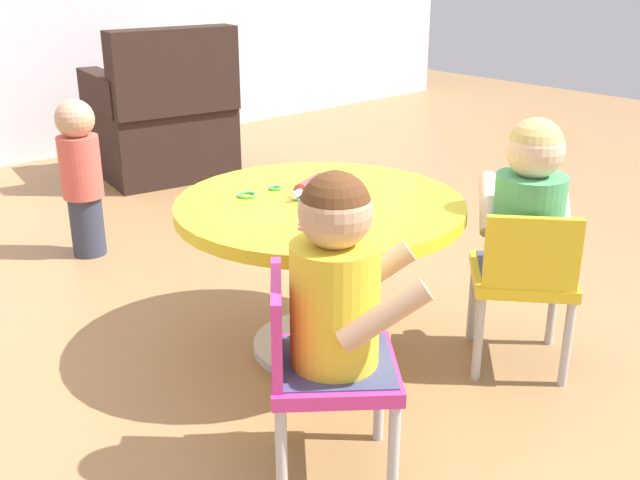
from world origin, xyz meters
The scene contains 15 objects.
ground_plane centered at (0.00, 0.00, 0.00)m, with size 10.00×10.00×0.00m, color #9E7247.
craft_table centered at (0.00, 0.00, 0.39)m, with size 0.90×0.90×0.52m.
child_chair_left centered at (-0.42, -0.47, 0.31)m, with size 0.42×0.42×0.54m.
seated_child_left centered at (-0.39, -0.49, 0.53)m, with size 0.44×0.43×0.51m.
child_chair_right centered at (0.38, -0.50, 0.31)m, with size 0.42×0.42×0.54m.
seated_child_right centered at (0.41, -0.47, 0.53)m, with size 0.44×0.43×0.51m.
armchair_dark centered at (0.72, 2.15, 0.31)m, with size 0.81×0.83×0.85m.
toddler_standing centered at (-0.18, 1.29, 0.36)m, with size 0.17×0.17×0.67m.
rolling_pin centered at (0.03, 0.08, 0.54)m, with size 0.22×0.10×0.05m.
craft_scissors centered at (-0.16, -0.16, 0.52)m, with size 0.14×0.13×0.01m.
playdough_blob_0 centered at (0.08, -0.04, 0.52)m, with size 0.09×0.09×0.02m, color #B2E58C.
cookie_cutter_0 centered at (-0.14, 0.19, 0.52)m, with size 0.06×0.06×0.01m, color #4CB259.
cookie_cutter_1 centered at (0.19, 0.07, 0.52)m, with size 0.06×0.06×0.01m, color #4CB259.
cookie_cutter_2 centered at (-0.03, 0.05, 0.52)m, with size 0.06×0.06×0.01m, color #3F99D8.
cookie_cutter_3 centered at (-0.03, 0.18, 0.52)m, with size 0.05×0.05×0.01m, color #4CB259.
Camera 1 is at (-1.48, -1.63, 1.24)m, focal length 42.31 mm.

